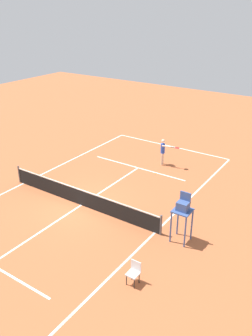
{
  "coord_description": "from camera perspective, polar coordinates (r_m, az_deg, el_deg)",
  "views": [
    {
      "loc": [
        -11.1,
        12.21,
        9.76
      ],
      "look_at": [
        -0.32,
        -3.84,
        0.8
      ],
      "focal_mm": 37.67,
      "sensor_mm": 36.0,
      "label": 1
    }
  ],
  "objects": [
    {
      "name": "ground_plane",
      "position": [
        19.18,
        -7.24,
        -5.96
      ],
      "size": [
        60.0,
        60.0,
        0.0
      ],
      "primitive_type": "plane",
      "color": "#AD5933"
    },
    {
      "name": "court_lines",
      "position": [
        19.18,
        -7.24,
        -5.95
      ],
      "size": [
        9.19,
        20.99,
        0.01
      ],
      "color": "white",
      "rests_on": "ground"
    },
    {
      "name": "tennis_net",
      "position": [
        18.93,
        -7.32,
        -4.67
      ],
      "size": [
        9.79,
        0.1,
        1.07
      ],
      "color": "#4C4C51",
      "rests_on": "ground"
    },
    {
      "name": "player_serving",
      "position": [
        23.42,
        6.08,
        2.96
      ],
      "size": [
        1.34,
        0.45,
        1.8
      ],
      "rotation": [
        0.0,
        0.0,
        1.77
      ],
      "color": "beige",
      "rests_on": "ground"
    },
    {
      "name": "tennis_ball",
      "position": [
        22.49,
        4.82,
        -0.86
      ],
      "size": [
        0.07,
        0.07,
        0.07
      ],
      "primitive_type": "sphere",
      "color": "#CCE033",
      "rests_on": "ground"
    },
    {
      "name": "umpire_chair",
      "position": [
        15.74,
        9.17,
        -6.71
      ],
      "size": [
        0.8,
        0.8,
        2.41
      ],
      "color": "#38518C",
      "rests_on": "ground"
    },
    {
      "name": "courtside_chair_near",
      "position": [
        13.99,
        1.3,
        -16.43
      ],
      "size": [
        0.44,
        0.46,
        0.95
      ],
      "color": "#262626",
      "rests_on": "ground"
    }
  ]
}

